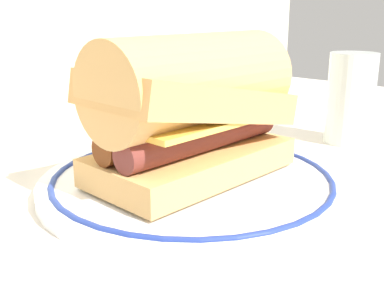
% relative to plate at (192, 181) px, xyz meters
% --- Properties ---
extents(ground_plane, '(1.50, 1.50, 0.00)m').
position_rel_plate_xyz_m(ground_plane, '(-0.01, 0.01, -0.01)').
color(ground_plane, beige).
extents(plate, '(0.29, 0.29, 0.01)m').
position_rel_plate_xyz_m(plate, '(0.00, 0.00, 0.00)').
color(plate, white).
rests_on(plate, ground_plane).
extents(sausage_sandwich, '(0.20, 0.11, 0.13)m').
position_rel_plate_xyz_m(sausage_sandwich, '(0.00, -0.00, 0.07)').
color(sausage_sandwich, tan).
rests_on(sausage_sandwich, plate).
extents(drinking_glass, '(0.06, 0.06, 0.12)m').
position_rel_plate_xyz_m(drinking_glass, '(0.26, -0.04, 0.04)').
color(drinking_glass, silver).
rests_on(drinking_glass, ground_plane).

